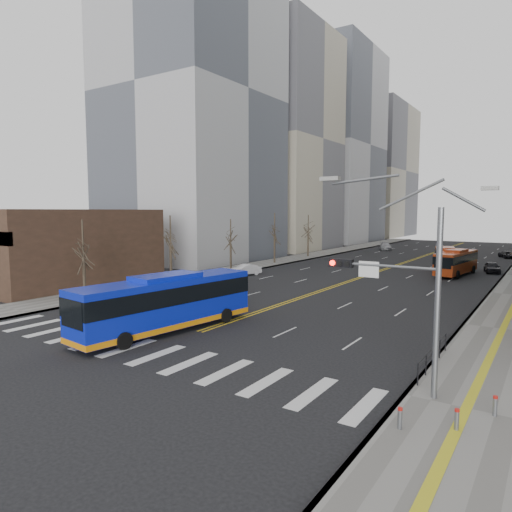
{
  "coord_description": "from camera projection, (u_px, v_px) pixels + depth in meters",
  "views": [
    {
      "loc": [
        19.07,
        -17.24,
        7.85
      ],
      "look_at": [
        1.15,
        9.93,
        4.62
      ],
      "focal_mm": 32.0,
      "sensor_mm": 36.0,
      "label": 1
    }
  ],
  "objects": [
    {
      "name": "sidewalk_left",
      "position": [
        285.0,
        260.0,
        71.96
      ],
      "size": [
        5.0,
        130.0,
        0.15
      ],
      "primitive_type": "cube",
      "color": "slate",
      "rests_on": "ground"
    },
    {
      "name": "car_silver",
      "position": [
        385.0,
        246.0,
        91.84
      ],
      "size": [
        3.84,
        5.5,
        1.48
      ],
      "primitive_type": "imported",
      "rotation": [
        0.0,
        0.0,
        0.39
      ],
      "color": "#AAABB0",
      "rests_on": "ground"
    },
    {
      "name": "car_dark_mid",
      "position": [
        492.0,
        267.0,
        57.98
      ],
      "size": [
        2.57,
        4.41,
        1.41
      ],
      "primitive_type": "imported",
      "rotation": [
        0.0,
        0.0,
        0.23
      ],
      "color": "black",
      "rests_on": "ground"
    },
    {
      "name": "pedestrian_railing",
      "position": [
        433.0,
        353.0,
        22.61
      ],
      "size": [
        0.06,
        6.06,
        1.02
      ],
      "color": "black",
      "rests_on": "sidewalk_right"
    },
    {
      "name": "car_dark_far",
      "position": [
        508.0,
        255.0,
        76.16
      ],
      "size": [
        3.35,
        4.41,
        1.11
      ],
      "primitive_type": "imported",
      "rotation": [
        0.0,
        0.0,
        0.43
      ],
      "color": "black",
      "rests_on": "ground"
    },
    {
      "name": "office_towers",
      "position": [
        434.0,
        119.0,
        80.03
      ],
      "size": [
        83.0,
        134.0,
        58.0
      ],
      "color": "#9A9A9D",
      "rests_on": "ground"
    },
    {
      "name": "street_trees",
      "position": [
        308.0,
        234.0,
        57.7
      ],
      "size": [
        35.2,
        47.2,
        7.6
      ],
      "color": "#2B231A",
      "rests_on": "ground"
    },
    {
      "name": "red_bus_far",
      "position": [
        456.0,
        261.0,
        55.69
      ],
      "size": [
        3.51,
        10.14,
        3.18
      ],
      "color": "#A73411",
      "rests_on": "ground"
    },
    {
      "name": "signal_mast",
      "position": [
        402.0,
        282.0,
        19.18
      ],
      "size": [
        5.37,
        0.37,
        9.39
      ],
      "color": "slate",
      "rests_on": "ground"
    },
    {
      "name": "centerline",
      "position": [
        408.0,
        261.0,
        71.24
      ],
      "size": [
        0.55,
        100.0,
        0.01
      ],
      "color": "gold",
      "rests_on": "ground"
    },
    {
      "name": "red_bus_near",
      "position": [
        446.0,
        258.0,
        58.43
      ],
      "size": [
        4.77,
        10.42,
        3.25
      ],
      "color": "#A73411",
      "rests_on": "ground"
    },
    {
      "name": "bollards",
      "position": [
        451.0,
        414.0,
        16.44
      ],
      "size": [
        2.87,
        3.17,
        0.78
      ],
      "color": "slate",
      "rests_on": "sidewalk_right"
    },
    {
      "name": "car_white",
      "position": [
        245.0,
        270.0,
        55.73
      ],
      "size": [
        2.95,
        4.35,
        1.36
      ],
      "primitive_type": "imported",
      "rotation": [
        0.0,
        0.0,
        -0.41
      ],
      "color": "silver",
      "rests_on": "ground"
    },
    {
      "name": "ground",
      "position": [
        141.0,
        351.0,
        25.54
      ],
      "size": [
        220.0,
        220.0,
        0.0
      ],
      "primitive_type": "plane",
      "color": "black"
    },
    {
      "name": "blue_bus",
      "position": [
        167.0,
        301.0,
        29.73
      ],
      "size": [
        4.3,
        13.22,
        3.76
      ],
      "color": "#0C1FBC",
      "rests_on": "ground"
    },
    {
      "name": "crosswalk",
      "position": [
        141.0,
        351.0,
        25.54
      ],
      "size": [
        26.7,
        4.0,
        0.01
      ],
      "color": "silver",
      "rests_on": "ground"
    },
    {
      "name": "storefront",
      "position": [
        57.0,
        247.0,
        49.34
      ],
      "size": [
        14.0,
        18.0,
        8.0
      ],
      "color": "#332319",
      "rests_on": "ground"
    }
  ]
}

